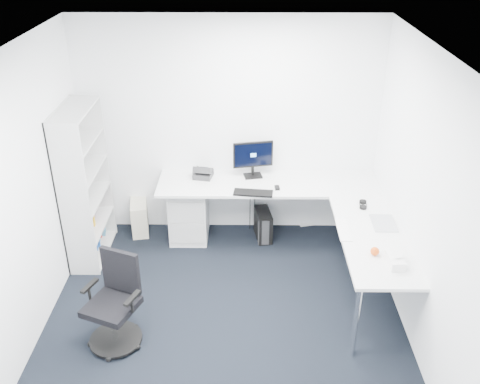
{
  "coord_description": "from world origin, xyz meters",
  "views": [
    {
      "loc": [
        0.2,
        -3.93,
        3.7
      ],
      "look_at": [
        0.15,
        1.05,
        1.05
      ],
      "focal_mm": 40.0,
      "sensor_mm": 36.0,
      "label": 1
    }
  ],
  "objects_px": {
    "laptop": "(385,214)",
    "task_chair": "(111,304)",
    "monitor": "(253,159)",
    "l_desk": "(274,227)",
    "bookshelf": "(85,185)"
  },
  "relations": [
    {
      "from": "task_chair",
      "to": "monitor",
      "type": "relative_size",
      "value": 1.93
    },
    {
      "from": "bookshelf",
      "to": "task_chair",
      "type": "xyz_separation_m",
      "value": [
        0.59,
        -1.53,
        -0.45
      ]
    },
    {
      "from": "task_chair",
      "to": "laptop",
      "type": "xyz_separation_m",
      "value": [
        2.67,
        0.89,
        0.47
      ]
    },
    {
      "from": "bookshelf",
      "to": "task_chair",
      "type": "bearing_deg",
      "value": -68.76
    },
    {
      "from": "l_desk",
      "to": "bookshelf",
      "type": "distance_m",
      "value": 2.24
    },
    {
      "from": "monitor",
      "to": "l_desk",
      "type": "bearing_deg",
      "value": -75.07
    },
    {
      "from": "laptop",
      "to": "task_chair",
      "type": "bearing_deg",
      "value": -160.68
    },
    {
      "from": "bookshelf",
      "to": "monitor",
      "type": "bearing_deg",
      "value": 13.44
    },
    {
      "from": "task_chair",
      "to": "l_desk",
      "type": "bearing_deg",
      "value": 65.07
    },
    {
      "from": "task_chair",
      "to": "monitor",
      "type": "distance_m",
      "value": 2.46
    },
    {
      "from": "l_desk",
      "to": "task_chair",
      "type": "bearing_deg",
      "value": -136.93
    },
    {
      "from": "bookshelf",
      "to": "laptop",
      "type": "bearing_deg",
      "value": -11.02
    },
    {
      "from": "l_desk",
      "to": "monitor",
      "type": "bearing_deg",
      "value": 116.28
    },
    {
      "from": "bookshelf",
      "to": "laptop",
      "type": "height_order",
      "value": "bookshelf"
    },
    {
      "from": "monitor",
      "to": "laptop",
      "type": "distance_m",
      "value": 1.74
    }
  ]
}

